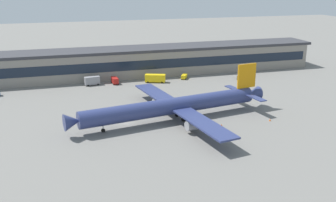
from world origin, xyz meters
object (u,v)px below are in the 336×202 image
(follow_me_car, at_px, (184,76))
(fuel_truck, at_px, (156,78))
(crew_van, at_px, (115,80))
(airliner, at_px, (175,106))
(stair_truck, at_px, (92,80))
(traffic_cone_0, at_px, (270,120))
(traffic_cone_1, at_px, (222,125))
(baggage_tug, at_px, (240,77))

(follow_me_car, distance_m, fuel_truck, 13.65)
(crew_van, bearing_deg, airliner, -77.01)
(fuel_truck, bearing_deg, stair_truck, 173.59)
(airliner, relative_size, follow_me_car, 13.63)
(traffic_cone_0, height_order, traffic_cone_1, traffic_cone_0)
(airliner, bearing_deg, follow_me_car, 67.96)
(fuel_truck, distance_m, baggage_tug, 36.74)
(airliner, bearing_deg, baggage_tug, 43.37)
(baggage_tug, height_order, traffic_cone_1, baggage_tug)
(fuel_truck, height_order, baggage_tug, fuel_truck)
(stair_truck, height_order, traffic_cone_1, stair_truck)
(airliner, xyz_separation_m, fuel_truck, (5.71, 44.89, -2.66))
(stair_truck, relative_size, traffic_cone_1, 11.31)
(airliner, height_order, follow_me_car, airliner)
(fuel_truck, bearing_deg, airliner, -97.25)
(airliner, xyz_separation_m, crew_van, (-11.01, 47.73, -3.08))
(fuel_truck, bearing_deg, follow_me_car, 9.96)
(follow_me_car, relative_size, crew_van, 0.89)
(traffic_cone_0, bearing_deg, follow_me_car, 98.63)
(follow_me_car, relative_size, stair_truck, 0.75)
(crew_van, bearing_deg, follow_me_car, -0.92)
(fuel_truck, height_order, crew_van, fuel_truck)
(follow_me_car, relative_size, baggage_tug, 1.17)
(fuel_truck, xyz_separation_m, traffic_cone_1, (6.14, -53.41, -1.60))
(airliner, height_order, traffic_cone_0, airliner)
(follow_me_car, height_order, traffic_cone_1, follow_me_car)
(airliner, relative_size, traffic_cone_1, 115.95)
(baggage_tug, bearing_deg, crew_van, 171.47)
(follow_me_car, relative_size, traffic_cone_1, 8.51)
(follow_me_car, distance_m, crew_van, 30.15)
(stair_truck, height_order, crew_van, stair_truck)
(traffic_cone_0, bearing_deg, airliner, 162.08)
(traffic_cone_0, bearing_deg, traffic_cone_1, 178.46)
(baggage_tug, bearing_deg, follow_me_car, 161.96)
(fuel_truck, relative_size, stair_truck, 1.40)
(stair_truck, distance_m, crew_van, 9.32)
(airliner, height_order, baggage_tug, airliner)
(baggage_tug, bearing_deg, airliner, -136.63)
(airliner, bearing_deg, traffic_cone_1, -35.71)
(crew_van, distance_m, traffic_cone_1, 60.73)
(stair_truck, relative_size, crew_van, 1.18)
(airliner, xyz_separation_m, stair_truck, (-20.32, 47.82, -2.56))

